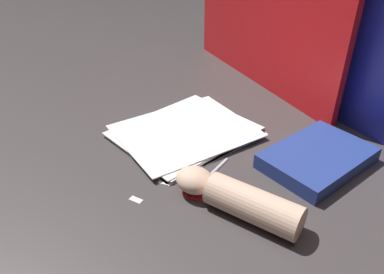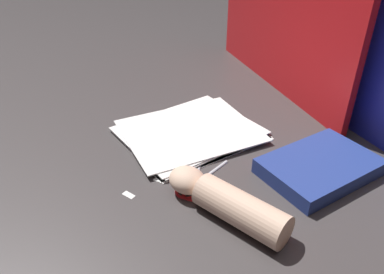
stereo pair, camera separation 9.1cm
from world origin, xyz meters
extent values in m
plane|color=#3D3838|center=(0.00, 0.00, 0.00)|extent=(6.00, 6.00, 0.00)
cube|color=red|center=(-0.27, 0.47, 0.27)|extent=(0.75, 0.18, 0.54)
cube|color=#2833D1|center=(-0.04, 0.47, 0.19)|extent=(0.72, 0.12, 0.38)
cube|color=white|center=(-0.13, 0.05, 0.00)|extent=(0.29, 0.35, 0.00)
cube|color=white|center=(-0.13, 0.05, 0.00)|extent=(0.30, 0.36, 0.00)
cube|color=white|center=(-0.14, 0.05, 0.01)|extent=(0.31, 0.37, 0.00)
cube|color=white|center=(-0.14, 0.05, 0.01)|extent=(0.31, 0.37, 0.00)
cube|color=white|center=(-0.13, 0.05, 0.01)|extent=(0.31, 0.37, 0.00)
cube|color=navy|center=(0.17, 0.22, 0.02)|extent=(0.18, 0.26, 0.04)
sphere|color=silver|center=(0.06, -0.06, 0.00)|extent=(0.01, 0.01, 0.01)
cylinder|color=silver|center=(0.01, -0.02, 0.00)|extent=(0.10, 0.09, 0.01)
torus|color=red|center=(0.08, -0.08, 0.00)|extent=(0.07, 0.07, 0.01)
cylinder|color=silver|center=(0.04, 0.00, 0.00)|extent=(0.04, 0.12, 0.01)
torus|color=red|center=(0.07, -0.08, 0.00)|extent=(0.06, 0.06, 0.01)
cylinder|color=beige|center=(0.20, -0.04, 0.03)|extent=(0.21, 0.12, 0.07)
ellipsoid|color=beige|center=(0.07, -0.08, 0.03)|extent=(0.10, 0.10, 0.05)
cube|color=white|center=(0.01, -0.20, 0.00)|extent=(0.03, 0.02, 0.00)
cube|color=white|center=(0.00, -0.12, 0.00)|extent=(0.03, 0.02, 0.00)
cylinder|color=black|center=(-0.18, 0.01, 0.00)|extent=(0.11, 0.10, 0.01)
camera|label=1|loc=(0.56, -0.48, 0.54)|focal=35.00mm
camera|label=2|loc=(0.61, -0.41, 0.54)|focal=35.00mm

